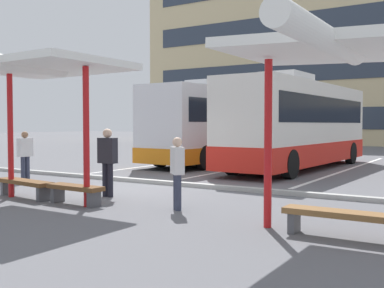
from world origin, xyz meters
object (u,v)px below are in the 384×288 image
at_px(waiting_shelter_2, 342,52).
at_px(waiting_shelter_1, 36,70).
at_px(waiting_passenger_0, 25,153).
at_px(waiting_passenger_2, 108,157).
at_px(bench_1, 25,184).
at_px(coach_bus_1, 299,126).
at_px(bench_2, 75,190).
at_px(bench_3, 342,218).
at_px(waiting_passenger_1, 177,169).
at_px(coach_bus_0, 227,125).

bearing_deg(waiting_shelter_2, waiting_shelter_1, -178.30).
relative_size(waiting_shelter_2, waiting_passenger_0, 2.73).
distance_m(waiting_shelter_2, waiting_passenger_2, 6.62).
xyz_separation_m(bench_1, waiting_passenger_0, (-2.86, 2.27, 0.58)).
height_order(coach_bus_1, waiting_shelter_2, coach_bus_1).
xyz_separation_m(bench_2, waiting_shelter_2, (6.02, -0.11, 2.66)).
xyz_separation_m(waiting_shelter_2, waiting_passenger_0, (-10.68, 2.41, -2.06)).
xyz_separation_m(bench_3, waiting_passenger_2, (-6.17, 1.24, 0.67)).
height_order(bench_3, waiting_passenger_0, waiting_passenger_0).
distance_m(waiting_shelter_1, bench_3, 7.46).
bearing_deg(bench_3, waiting_passenger_1, 169.55).
bearing_deg(bench_3, coach_bus_1, 112.31).
bearing_deg(waiting_passenger_0, waiting_passenger_1, -12.86).
distance_m(bench_3, waiting_passenger_2, 6.33).
xyz_separation_m(coach_bus_1, waiting_shelter_2, (4.55, -11.23, 1.20)).
bearing_deg(coach_bus_1, coach_bus_0, 164.90).
distance_m(bench_2, waiting_passenger_1, 2.53).
bearing_deg(coach_bus_1, waiting_passenger_2, -99.32).
bearing_deg(bench_2, waiting_passenger_2, 96.89).
relative_size(waiting_shelter_2, waiting_passenger_1, 2.81).
distance_m(bench_1, bench_2, 1.80).
bearing_deg(coach_bus_1, bench_3, -67.69).
relative_size(coach_bus_0, waiting_passenger_1, 6.73).
distance_m(waiting_shelter_2, waiting_passenger_1, 4.29).
bearing_deg(bench_2, bench_3, 0.18).
distance_m(coach_bus_0, coach_bus_1, 4.06).
distance_m(waiting_shelter_1, waiting_passenger_1, 4.07).
distance_m(coach_bus_1, waiting_passenger_1, 10.50).
relative_size(bench_3, waiting_passenger_0, 1.18).
distance_m(bench_2, waiting_passenger_0, 5.23).
distance_m(bench_1, waiting_shelter_2, 8.25).
relative_size(coach_bus_1, waiting_passenger_1, 6.77).
bearing_deg(coach_bus_0, waiting_passenger_2, -78.07).
distance_m(coach_bus_0, bench_1, 12.26).
xyz_separation_m(waiting_shelter_1, bench_3, (6.92, 0.34, -2.77)).
distance_m(coach_bus_1, waiting_passenger_2, 10.02).
relative_size(coach_bus_1, waiting_shelter_2, 2.41).
xyz_separation_m(bench_1, waiting_shelter_2, (7.82, -0.14, 2.64)).
bearing_deg(bench_3, coach_bus_0, 124.89).
bearing_deg(waiting_shelter_1, waiting_passenger_2, 64.70).
height_order(bench_1, waiting_passenger_2, waiting_passenger_2).
bearing_deg(bench_1, bench_2, -0.75).
xyz_separation_m(bench_3, waiting_passenger_0, (-10.68, 2.28, 0.59)).
xyz_separation_m(waiting_shelter_1, bench_2, (0.90, 0.32, -2.78)).
bearing_deg(bench_3, waiting_shelter_2, -90.00).
xyz_separation_m(waiting_passenger_0, waiting_passenger_2, (4.51, -1.04, 0.09)).
bearing_deg(coach_bus_1, bench_2, -97.50).
bearing_deg(waiting_passenger_0, waiting_passenger_2, -12.93).
relative_size(bench_2, waiting_passenger_1, 0.97).
distance_m(coach_bus_1, waiting_shelter_1, 11.75).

